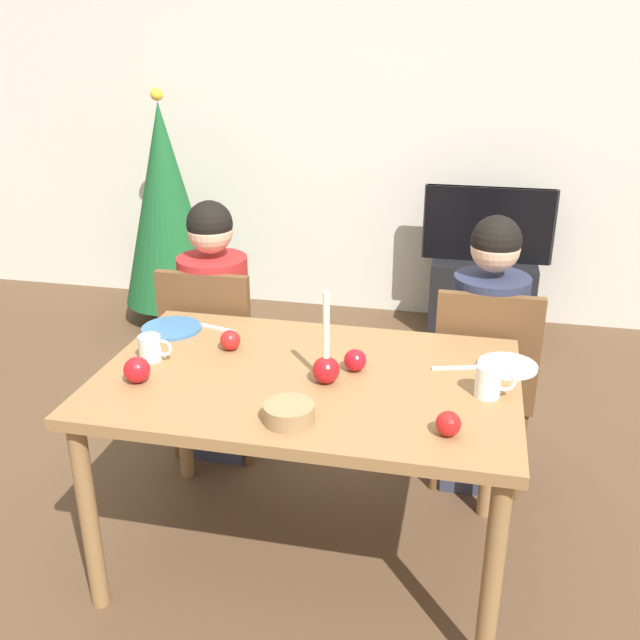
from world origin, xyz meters
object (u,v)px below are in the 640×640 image
Objects in this scene: tv at (488,224)px; apple_by_left_plate at (230,340)px; plate_right at (508,366)px; dining_table at (307,397)px; apple_far_edge at (137,370)px; mug_left at (151,348)px; apple_near_candle at (448,424)px; plate_left at (171,328)px; mug_right at (489,381)px; person_left_child at (216,335)px; apple_by_right_mug at (355,360)px; person_right_child at (485,360)px; chair_left at (215,350)px; christmas_tree at (166,205)px; candle_centerpiece at (326,364)px; tv_stand at (482,296)px; chair_right at (483,376)px; bowl_walnuts at (289,413)px.

tv reaches higher than apple_by_left_plate.
dining_table is at bearing -162.63° from plate_right.
apple_far_edge reaches higher than dining_table.
apple_near_candle is at bearing -15.02° from mug_left.
plate_left is 1.23m from mug_right.
apple_far_edge is at bearing -87.64° from person_left_child.
mug_right is 0.45m from apple_by_right_mug.
apple_near_candle is at bearing -97.08° from person_right_child.
chair_left is 10.29× the size of apple_far_edge.
person_right_child is at bearing 29.11° from mug_left.
christmas_tree is (-1.42, 2.08, 0.11)m from dining_table.
plate_right is (1.26, -0.06, 0.00)m from plate_left.
candle_centerpiece is 0.63m from mug_left.
plate_left is at bearing -120.40° from tv_stand.
chair_left is 0.42m from plate_left.
plate_left is at bearing 156.20° from dining_table.
mug_left reaches higher than dining_table.
chair_right is (0.59, 0.61, -0.15)m from dining_table.
apple_near_candle is (1.05, -0.92, 0.22)m from person_left_child.
person_right_child reaches higher than apple_far_edge.
dining_table is 0.86m from chair_right.
apple_by_right_mug is (0.08, 0.11, -0.03)m from candle_centerpiece.
person_left_child is 9.67× the size of mug_left.
person_left_child reaches higher than chair_left.
mug_left is at bearing -89.38° from chair_left.
candle_centerpiece is 4.11× the size of apple_by_right_mug.
tv_stand is (0.59, 2.30, -0.43)m from dining_table.
christmas_tree is (-2.01, -0.22, 0.07)m from tv.
chair_left is 0.96m from candle_centerpiece.
person_left_child is at bearing 84.70° from plate_left.
person_left_child is 1.31m from plate_right.
person_left_child is 1.00× the size of person_right_child.
person_left_child is 1.13m from bowl_walnuts.
plate_left is 0.31m from apple_by_left_plate.
tv reaches higher than mug_right.
dining_table is 0.57m from mug_left.
chair_right is 4.44× the size of plate_right.
tv is (-0.00, 1.66, 0.14)m from person_right_child.
dining_table is 11.55× the size of mug_left.
chair_right is 0.07m from person_right_child.
apple_by_right_mug is (0.72, -0.54, 0.28)m from chair_left.
chair_right is at bearing 45.63° from dining_table.
candle_centerpiece is at bearing -46.67° from person_left_child.
person_right_child is (1.16, 0.03, 0.06)m from chair_left.
plate_left is 1.81× the size of mug_right.
chair_left is 11.70× the size of apple_by_right_mug.
bowl_walnuts is (0.58, -0.30, -0.02)m from mug_left.
chair_left reaches higher than plate_left.
chair_right reaches higher than bowl_walnuts.
person_right_child is 0.70m from mug_right.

